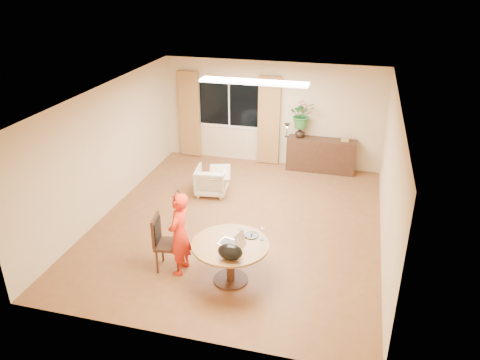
{
  "coord_description": "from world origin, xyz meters",
  "views": [
    {
      "loc": [
        2.08,
        -7.85,
        4.74
      ],
      "look_at": [
        0.08,
        -0.2,
        1.04
      ],
      "focal_mm": 35.0,
      "sensor_mm": 36.0,
      "label": 1
    }
  ],
  "objects_px": {
    "armchair": "(212,181)",
    "sideboard": "(321,155)",
    "dining_chair": "(169,243)",
    "child": "(179,234)",
    "dining_table": "(230,252)"
  },
  "relations": [
    {
      "from": "dining_chair",
      "to": "sideboard",
      "type": "xyz_separation_m",
      "value": [
        2.04,
        4.77,
        -0.08
      ]
    },
    {
      "from": "sideboard",
      "to": "dining_table",
      "type": "bearing_deg",
      "value": -101.13
    },
    {
      "from": "child",
      "to": "armchair",
      "type": "relative_size",
      "value": 2.1
    },
    {
      "from": "sideboard",
      "to": "child",
      "type": "bearing_deg",
      "value": -110.85
    },
    {
      "from": "dining_table",
      "to": "dining_chair",
      "type": "distance_m",
      "value": 1.09
    },
    {
      "from": "dining_chair",
      "to": "sideboard",
      "type": "relative_size",
      "value": 0.59
    },
    {
      "from": "dining_chair",
      "to": "sideboard",
      "type": "bearing_deg",
      "value": 58.27
    },
    {
      "from": "dining_table",
      "to": "child",
      "type": "xyz_separation_m",
      "value": [
        -0.87,
        0.05,
        0.17
      ]
    },
    {
      "from": "dining_table",
      "to": "armchair",
      "type": "xyz_separation_m",
      "value": [
        -1.27,
        2.95,
        -0.24
      ]
    },
    {
      "from": "child",
      "to": "sideboard",
      "type": "xyz_separation_m",
      "value": [
        1.83,
        4.8,
        -0.31
      ]
    },
    {
      "from": "dining_table",
      "to": "armchair",
      "type": "height_order",
      "value": "dining_table"
    },
    {
      "from": "child",
      "to": "sideboard",
      "type": "relative_size",
      "value": 0.87
    },
    {
      "from": "dining_chair",
      "to": "sideboard",
      "type": "height_order",
      "value": "dining_chair"
    },
    {
      "from": "armchair",
      "to": "sideboard",
      "type": "height_order",
      "value": "sideboard"
    },
    {
      "from": "child",
      "to": "armchair",
      "type": "distance_m",
      "value": 2.96
    }
  ]
}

